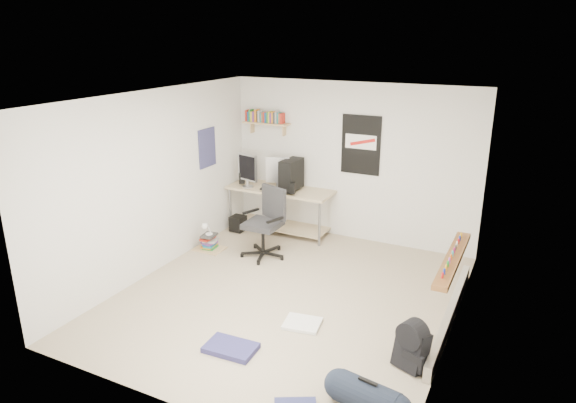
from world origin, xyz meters
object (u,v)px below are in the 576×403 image
at_px(desk, 282,210).
at_px(book_stack, 209,240).
at_px(office_chair, 263,225).
at_px(backpack, 411,349).
at_px(duffel_bag, 367,397).

relative_size(desk, book_stack, 4.06).
bearing_deg(desk, office_chair, -90.16).
xyz_separation_m(backpack, duffel_bag, (-0.20, -0.80, -0.06)).
height_order(office_chair, book_stack, office_chair).
distance_m(desk, duffel_bag, 4.43).
relative_size(desk, office_chair, 1.67).
xyz_separation_m(desk, duffel_bag, (2.65, -3.55, -0.22)).
distance_m(duffel_bag, book_stack, 4.05).
bearing_deg(duffel_bag, backpack, 86.41).
bearing_deg(book_stack, backpack, -23.86).
bearing_deg(desk, duffel_bag, -64.93).
distance_m(backpack, duffel_bag, 0.83).
distance_m(desk, office_chair, 1.07).
distance_m(desk, backpack, 3.96).
height_order(office_chair, duffel_bag, office_chair).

